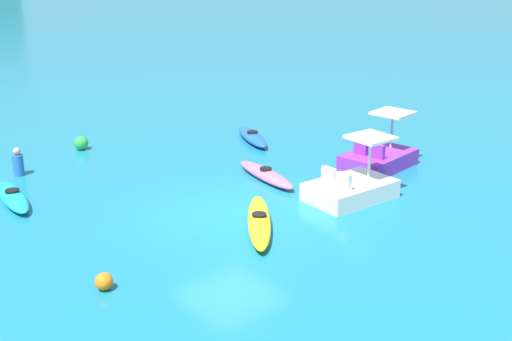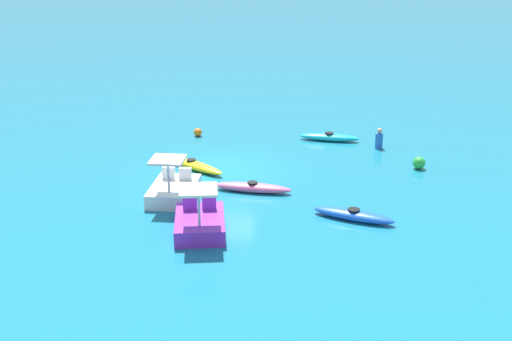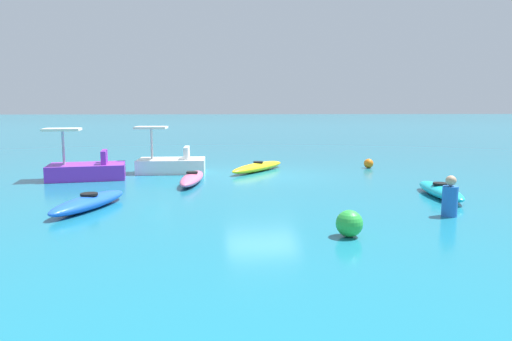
{
  "view_description": "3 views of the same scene",
  "coord_description": "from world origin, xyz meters",
  "px_view_note": "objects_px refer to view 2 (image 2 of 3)",
  "views": [
    {
      "loc": [
        -10.13,
        -12.39,
        6.67
      ],
      "look_at": [
        1.43,
        0.56,
        0.7
      ],
      "focal_mm": 46.29,
      "sensor_mm": 36.0,
      "label": 1
    },
    {
      "loc": [
        24.4,
        1.93,
        8.55
      ],
      "look_at": [
        2.26,
        1.39,
        0.74
      ],
      "focal_mm": 46.38,
      "sensor_mm": 36.0,
      "label": 2
    },
    {
      "loc": [
        2.67,
        15.14,
        2.23
      ],
      "look_at": [
        0.57,
        2.1,
        0.48
      ],
      "focal_mm": 31.45,
      "sensor_mm": 36.0,
      "label": 3
    }
  ],
  "objects_px": {
    "kayak_pink": "(252,187)",
    "pedal_boat_purple": "(200,222)",
    "buoy_green": "(419,163)",
    "person_near_shore": "(379,139)",
    "kayak_yellow": "(191,164)",
    "kayak_cyan": "(329,137)",
    "pedal_boat_white": "(174,189)",
    "kayak_blue": "(354,215)",
    "buoy_orange": "(198,132)"
  },
  "relations": [
    {
      "from": "kayak_pink",
      "to": "pedal_boat_purple",
      "type": "distance_m",
      "value": 3.75
    },
    {
      "from": "buoy_orange",
      "to": "kayak_blue",
      "type": "bearing_deg",
      "value": 32.81
    },
    {
      "from": "kayak_blue",
      "to": "pedal_boat_purple",
      "type": "relative_size",
      "value": 1.05
    },
    {
      "from": "kayak_pink",
      "to": "buoy_green",
      "type": "relative_size",
      "value": 5.92
    },
    {
      "from": "kayak_yellow",
      "to": "buoy_green",
      "type": "relative_size",
      "value": 6.07
    },
    {
      "from": "pedal_boat_purple",
      "to": "buoy_green",
      "type": "bearing_deg",
      "value": 127.34
    },
    {
      "from": "kayak_yellow",
      "to": "kayak_pink",
      "type": "xyz_separation_m",
      "value": [
        2.49,
        2.48,
        0.0
      ]
    },
    {
      "from": "kayak_cyan",
      "to": "buoy_green",
      "type": "bearing_deg",
      "value": 40.83
    },
    {
      "from": "kayak_yellow",
      "to": "person_near_shore",
      "type": "distance_m",
      "value": 8.27
    },
    {
      "from": "kayak_blue",
      "to": "buoy_orange",
      "type": "height_order",
      "value": "same"
    },
    {
      "from": "kayak_cyan",
      "to": "person_near_shore",
      "type": "height_order",
      "value": "person_near_shore"
    },
    {
      "from": "kayak_cyan",
      "to": "pedal_boat_purple",
      "type": "height_order",
      "value": "pedal_boat_purple"
    },
    {
      "from": "kayak_cyan",
      "to": "buoy_green",
      "type": "distance_m",
      "value": 4.92
    },
    {
      "from": "kayak_blue",
      "to": "person_near_shore",
      "type": "height_order",
      "value": "person_near_shore"
    },
    {
      "from": "pedal_boat_purple",
      "to": "kayak_yellow",
      "type": "bearing_deg",
      "value": -170.79
    },
    {
      "from": "pedal_boat_white",
      "to": "buoy_green",
      "type": "height_order",
      "value": "pedal_boat_white"
    },
    {
      "from": "pedal_boat_purple",
      "to": "person_near_shore",
      "type": "xyz_separation_m",
      "value": [
        -8.76,
        6.8,
        0.05
      ]
    },
    {
      "from": "kayak_cyan",
      "to": "kayak_pink",
      "type": "relative_size",
      "value": 0.95
    },
    {
      "from": "buoy_orange",
      "to": "person_near_shore",
      "type": "xyz_separation_m",
      "value": [
        1.6,
        7.99,
        0.2
      ]
    },
    {
      "from": "buoy_green",
      "to": "person_near_shore",
      "type": "xyz_separation_m",
      "value": [
        -2.69,
        -1.16,
        0.14
      ]
    },
    {
      "from": "kayak_pink",
      "to": "kayak_blue",
      "type": "bearing_deg",
      "value": 54.15
    },
    {
      "from": "kayak_blue",
      "to": "buoy_green",
      "type": "bearing_deg",
      "value": 148.2
    },
    {
      "from": "pedal_boat_white",
      "to": "buoy_green",
      "type": "relative_size",
      "value": 5.26
    },
    {
      "from": "kayak_pink",
      "to": "buoy_orange",
      "type": "xyz_separation_m",
      "value": [
        -6.94,
        -2.7,
        0.02
      ]
    },
    {
      "from": "kayak_blue",
      "to": "pedal_boat_white",
      "type": "height_order",
      "value": "pedal_boat_white"
    },
    {
      "from": "kayak_pink",
      "to": "pedal_boat_purple",
      "type": "xyz_separation_m",
      "value": [
        3.43,
        -1.52,
        0.17
      ]
    },
    {
      "from": "kayak_pink",
      "to": "buoy_green",
      "type": "bearing_deg",
      "value": 112.36
    },
    {
      "from": "kayak_yellow",
      "to": "pedal_boat_purple",
      "type": "bearing_deg",
      "value": 9.21
    },
    {
      "from": "kayak_yellow",
      "to": "pedal_boat_purple",
      "type": "relative_size",
      "value": 1.14
    },
    {
      "from": "kayak_yellow",
      "to": "person_near_shore",
      "type": "xyz_separation_m",
      "value": [
        -2.85,
        7.76,
        0.22
      ]
    },
    {
      "from": "kayak_pink",
      "to": "pedal_boat_white",
      "type": "height_order",
      "value": "pedal_boat_white"
    },
    {
      "from": "kayak_blue",
      "to": "kayak_pink",
      "type": "relative_size",
      "value": 0.94
    },
    {
      "from": "kayak_cyan",
      "to": "buoy_orange",
      "type": "distance_m",
      "value": 5.96
    },
    {
      "from": "kayak_yellow",
      "to": "buoy_orange",
      "type": "xyz_separation_m",
      "value": [
        -4.45,
        -0.22,
        0.02
      ]
    },
    {
      "from": "pedal_boat_white",
      "to": "buoy_orange",
      "type": "distance_m",
      "value": 7.64
    },
    {
      "from": "kayak_pink",
      "to": "buoy_orange",
      "type": "bearing_deg",
      "value": -158.74
    },
    {
      "from": "kayak_blue",
      "to": "kayak_pink",
      "type": "xyz_separation_m",
      "value": [
        -2.4,
        -3.32,
        -0.0
      ]
    },
    {
      "from": "pedal_boat_white",
      "to": "person_near_shore",
      "type": "height_order",
      "value": "pedal_boat_white"
    },
    {
      "from": "kayak_blue",
      "to": "person_near_shore",
      "type": "xyz_separation_m",
      "value": [
        -7.74,
        1.97,
        0.22
      ]
    },
    {
      "from": "person_near_shore",
      "to": "pedal_boat_purple",
      "type": "bearing_deg",
      "value": -37.83
    },
    {
      "from": "kayak_yellow",
      "to": "buoy_green",
      "type": "distance_m",
      "value": 8.93
    },
    {
      "from": "kayak_blue",
      "to": "person_near_shore",
      "type": "bearing_deg",
      "value": 165.73
    },
    {
      "from": "buoy_green",
      "to": "kayak_blue",
      "type": "bearing_deg",
      "value": -31.8
    },
    {
      "from": "person_near_shore",
      "to": "kayak_cyan",
      "type": "bearing_deg",
      "value": -116.83
    },
    {
      "from": "kayak_cyan",
      "to": "pedal_boat_white",
      "type": "xyz_separation_m",
      "value": [
        7.08,
        -5.94,
        0.17
      ]
    },
    {
      "from": "kayak_yellow",
      "to": "kayak_cyan",
      "type": "xyz_separation_m",
      "value": [
        -3.89,
        5.71,
        0.0
      ]
    },
    {
      "from": "pedal_boat_white",
      "to": "buoy_orange",
      "type": "height_order",
      "value": "pedal_boat_white"
    },
    {
      "from": "kayak_blue",
      "to": "buoy_orange",
      "type": "xyz_separation_m",
      "value": [
        -9.34,
        -6.02,
        0.02
      ]
    },
    {
      "from": "kayak_pink",
      "to": "buoy_orange",
      "type": "height_order",
      "value": "same"
    },
    {
      "from": "kayak_yellow",
      "to": "person_near_shore",
      "type": "relative_size",
      "value": 3.33
    }
  ]
}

